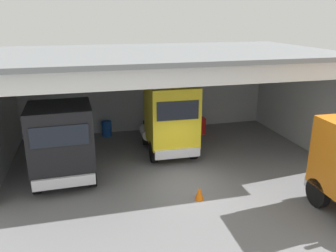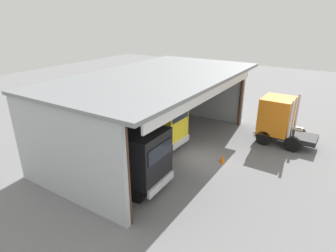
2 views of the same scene
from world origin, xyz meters
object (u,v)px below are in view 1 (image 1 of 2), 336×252
truck_black_center_right_bay (61,141)px  traffic_cone (199,193)px  tool_cart (197,126)px  truck_yellow_center_bay (170,118)px  oil_drum (107,129)px

truck_black_center_right_bay → traffic_cone: bearing=148.8°
traffic_cone → tool_cart: bearing=71.7°
truck_yellow_center_bay → tool_cart: size_ratio=5.14×
oil_drum → traffic_cone: oil_drum is taller
truck_black_center_right_bay → truck_yellow_center_bay: bearing=-162.5°
truck_yellow_center_bay → oil_drum: truck_yellow_center_bay is taller
truck_black_center_right_bay → oil_drum: size_ratio=5.18×
truck_yellow_center_bay → oil_drum: bearing=-50.4°
truck_yellow_center_bay → oil_drum: (-2.96, 3.76, -1.53)m
truck_black_center_right_bay → traffic_cone: (5.23, -2.94, -1.60)m
oil_drum → tool_cart: bearing=-10.1°
traffic_cone → truck_black_center_right_bay: bearing=150.6°
truck_yellow_center_bay → oil_drum: size_ratio=5.60×
truck_yellow_center_bay → tool_cart: 4.02m
tool_cart → traffic_cone: size_ratio=1.79×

